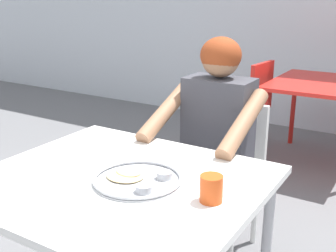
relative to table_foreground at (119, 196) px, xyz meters
name	(u,v)px	position (x,y,z in m)	size (l,w,h in m)	color
table_foreground	(119,196)	(0.00, 0.00, 0.00)	(1.05, 0.92, 0.75)	white
thali_tray	(138,179)	(0.08, 0.01, 0.09)	(0.33, 0.33, 0.03)	#B7BABF
drinking_cup	(211,188)	(0.38, 0.02, 0.13)	(0.08, 0.08, 0.09)	#D84C19
chair_foreground	(226,167)	(0.05, 0.89, -0.19)	(0.38, 0.43, 0.84)	silver
diner_foreground	(210,137)	(0.05, 0.67, 0.05)	(0.49, 0.55, 1.22)	#2A2A2A
table_background_red	(322,92)	(0.22, 2.42, -0.04)	(0.78, 0.96, 0.72)	red
chair_red_left	(250,101)	(-0.37, 2.36, -0.18)	(0.42, 0.44, 0.85)	red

